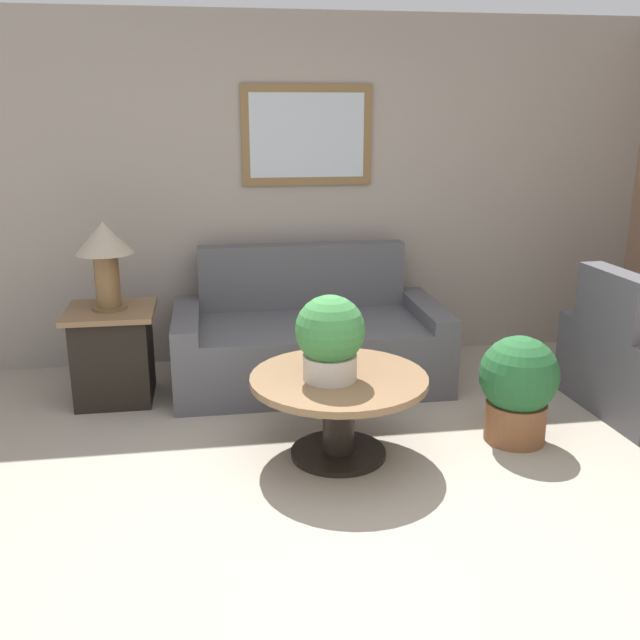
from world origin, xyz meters
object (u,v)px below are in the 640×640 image
at_px(potted_plant_on_table, 330,337).
at_px(potted_plant_floor, 518,386).
at_px(couch_main, 309,342).
at_px(side_table, 114,353).
at_px(table_lamp, 105,249).
at_px(coffee_table, 339,398).

relative_size(potted_plant_on_table, potted_plant_floor, 0.73).
height_order(couch_main, side_table, couch_main).
bearing_deg(table_lamp, coffee_table, -38.14).
xyz_separation_m(side_table, table_lamp, (0.00, 0.00, 0.72)).
bearing_deg(potted_plant_on_table, couch_main, 87.49).
relative_size(coffee_table, potted_plant_on_table, 2.11).
relative_size(couch_main, side_table, 2.98).
height_order(side_table, potted_plant_floor, potted_plant_floor).
distance_m(table_lamp, potted_plant_floor, 2.74).
bearing_deg(coffee_table, side_table, 141.86).
xyz_separation_m(couch_main, side_table, (-1.35, -0.14, 0.03)).
xyz_separation_m(couch_main, table_lamp, (-1.35, -0.14, 0.75)).
relative_size(table_lamp, potted_plant_on_table, 1.23).
xyz_separation_m(table_lamp, potted_plant_on_table, (1.30, -1.10, -0.31)).
bearing_deg(coffee_table, table_lamp, 141.86).
distance_m(couch_main, potted_plant_on_table, 1.31).
bearing_deg(potted_plant_floor, potted_plant_on_table, -176.50).
distance_m(side_table, potted_plant_on_table, 1.75).
bearing_deg(potted_plant_on_table, side_table, 139.73).
relative_size(couch_main, table_lamp, 3.27).
bearing_deg(couch_main, potted_plant_on_table, -92.51).
bearing_deg(potted_plant_on_table, potted_plant_floor, 3.50).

